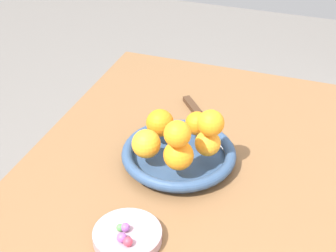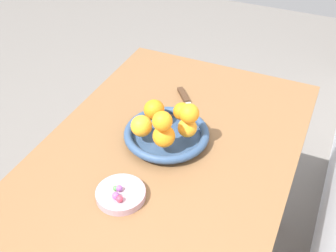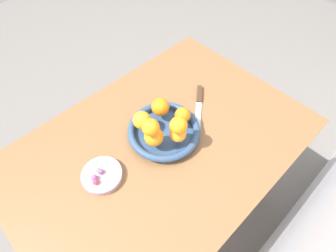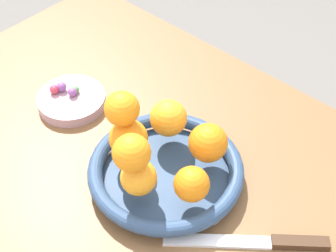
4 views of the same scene
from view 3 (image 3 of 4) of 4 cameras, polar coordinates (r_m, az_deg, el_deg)
The scene contains 16 objects.
ground_plane at distance 1.64m, azimuth -0.95°, elevation -17.90°, with size 6.00×6.00×0.00m, color slate.
dining_table at distance 1.04m, azimuth -1.43°, elevation -6.35°, with size 1.10×0.76×0.74m.
fruit_bowl at distance 0.97m, azimuth -0.89°, elevation -1.08°, with size 0.27×0.27×0.04m.
candy_dish at distance 0.92m, azimuth -14.17°, elevation -10.37°, with size 0.14×0.14×0.02m, color #B28C99.
orange_0 at distance 0.97m, azimuth -1.68°, elevation 4.17°, with size 0.07×0.07×0.07m, color orange.
orange_1 at distance 0.94m, azimuth -5.70°, elevation 1.26°, with size 0.07×0.07×0.07m, color orange.
orange_2 at distance 0.89m, azimuth -2.92°, elevation -2.48°, with size 0.07×0.07×0.07m, color orange.
orange_3 at distance 0.90m, azimuth 2.16°, elevation -1.70°, with size 0.06×0.06×0.06m, color orange.
orange_4 at distance 0.96m, azimuth 3.15°, elevation 2.38°, with size 0.06×0.06×0.06m, color orange.
orange_5 at distance 0.84m, azimuth -3.96°, elevation -0.14°, with size 0.06×0.06×0.06m, color orange.
orange_6 at distance 0.85m, azimuth 2.32°, elevation 0.14°, with size 0.06×0.06×0.06m, color orange.
candy_ball_0 at distance 0.89m, azimuth -15.51°, elevation -11.64°, with size 0.02×0.02×0.02m, color #C6384C.
candy_ball_1 at distance 0.90m, azimuth -14.49°, elevation -9.58°, with size 0.02×0.02×0.02m, color #8C4C99.
candy_ball_2 at distance 0.91m, azimuth -14.97°, elevation -9.28°, with size 0.01×0.01×0.01m, color #4C9947.
candy_ball_3 at distance 0.90m, azimuth -15.77°, elevation -10.77°, with size 0.02×0.02×0.02m, color #8C4C99.
knife at distance 1.08m, azimuth 6.71°, elevation 4.49°, with size 0.21×0.18×0.01m.
Camera 3 is at (0.34, 0.40, 1.55)m, focal length 28.00 mm.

